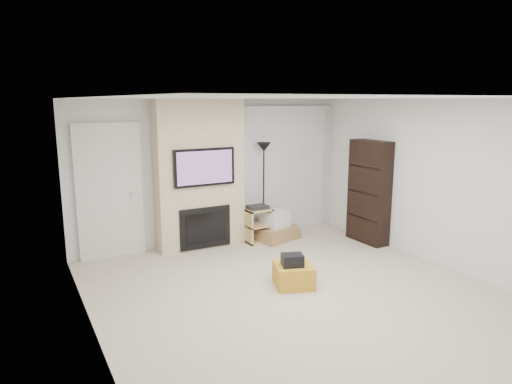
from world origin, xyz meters
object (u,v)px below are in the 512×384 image
ottoman (294,275)px  bookshelf (369,192)px  box_stack (275,228)px  av_stand (258,223)px  floor_lamp (264,163)px

ottoman → bookshelf: size_ratio=0.28×
ottoman → box_stack: (0.88, 1.94, 0.05)m
av_stand → box_stack: (0.35, -0.03, -0.15)m
bookshelf → box_stack: bearing=146.8°
box_stack → bookshelf: bookshelf is taller
floor_lamp → box_stack: size_ratio=1.88×
box_stack → bookshelf: 1.78m
ottoman → av_stand: 2.05m
av_stand → floor_lamp: bearing=42.3°
floor_lamp → bookshelf: size_ratio=0.97×
floor_lamp → av_stand: floor_lamp is taller
bookshelf → av_stand: bearing=151.7°
floor_lamp → box_stack: bearing=-68.4°
ottoman → av_stand: size_ratio=0.76×
ottoman → floor_lamp: 2.63m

